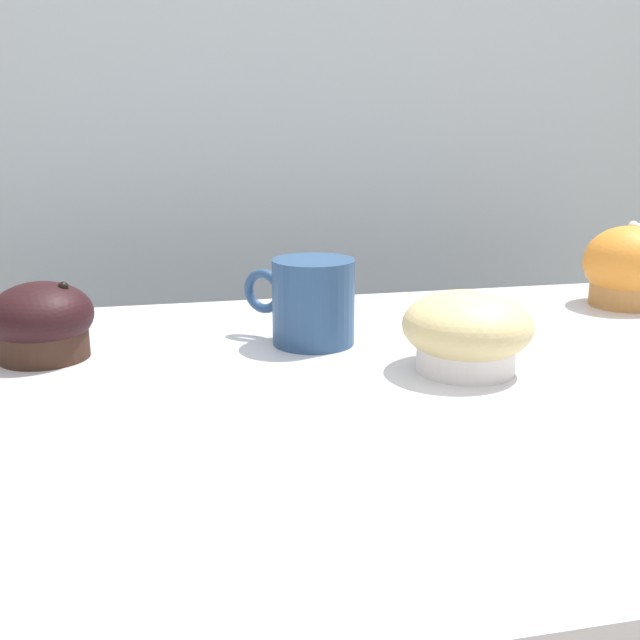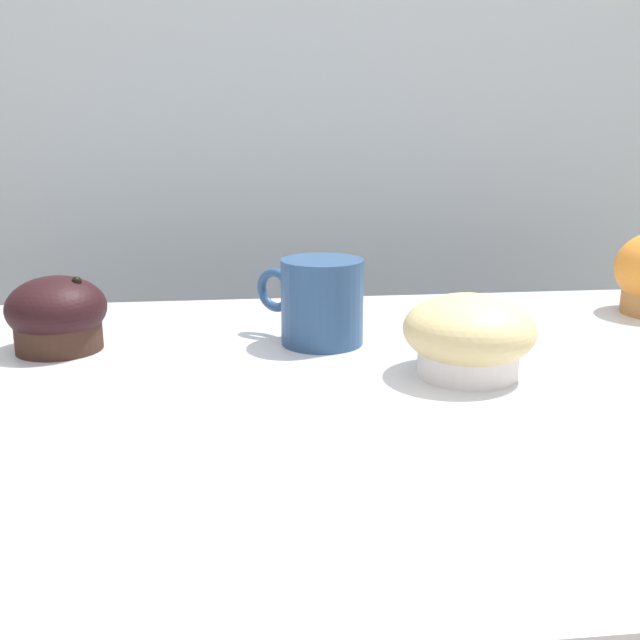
# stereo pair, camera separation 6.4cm
# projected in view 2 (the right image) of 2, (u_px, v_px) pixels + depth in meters

# --- Properties ---
(wall_back) EXTENTS (3.20, 0.10, 1.80)m
(wall_back) POSITION_uv_depth(u_px,v_px,m) (314.00, 268.00, 1.20)
(wall_back) COLOR #A8B2B7
(wall_back) RESTS_ON ground
(muffin_front_center) EXTENTS (0.09, 0.09, 0.07)m
(muffin_front_center) POSITION_uv_depth(u_px,v_px,m) (57.00, 315.00, 0.70)
(muffin_front_center) COLOR #382218
(muffin_front_center) RESTS_ON display_counter
(muffin_back_right) EXTENTS (0.11, 0.11, 0.07)m
(muffin_back_right) POSITION_uv_depth(u_px,v_px,m) (469.00, 336.00, 0.63)
(muffin_back_right) COLOR white
(muffin_back_right) RESTS_ON display_counter
(coffee_cup) EXTENTS (0.10, 0.10, 0.08)m
(coffee_cup) POSITION_uv_depth(u_px,v_px,m) (320.00, 299.00, 0.72)
(coffee_cup) COLOR navy
(coffee_cup) RESTS_ON display_counter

